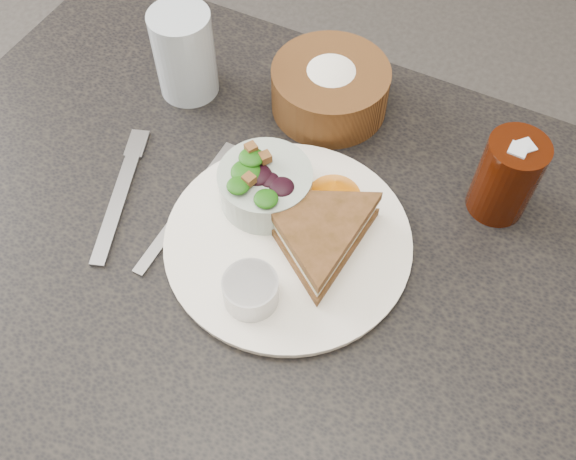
# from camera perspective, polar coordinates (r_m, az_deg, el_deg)

# --- Properties ---
(floor) EXTENTS (6.00, 6.00, 0.00)m
(floor) POSITION_cam_1_polar(r_m,az_deg,el_deg) (1.43, -0.54, -17.69)
(floor) COLOR #413E3C
(floor) RESTS_ON ground
(dining_table) EXTENTS (1.00, 0.70, 0.75)m
(dining_table) POSITION_cam_1_polar(r_m,az_deg,el_deg) (1.08, -0.70, -12.30)
(dining_table) COLOR black
(dining_table) RESTS_ON floor
(dinner_plate) EXTENTS (0.28, 0.28, 0.01)m
(dinner_plate) POSITION_cam_1_polar(r_m,az_deg,el_deg) (0.74, 0.00, -1.02)
(dinner_plate) COLOR white
(dinner_plate) RESTS_ON dining_table
(sandwich) EXTENTS (0.23, 0.23, 0.04)m
(sandwich) POSITION_cam_1_polar(r_m,az_deg,el_deg) (0.71, 2.69, -0.20)
(sandwich) COLOR brown
(sandwich) RESTS_ON dinner_plate
(salad_bowl) EXTENTS (0.11, 0.11, 0.06)m
(salad_bowl) POSITION_cam_1_polar(r_m,az_deg,el_deg) (0.74, -2.04, 4.35)
(salad_bowl) COLOR #9CADA3
(salad_bowl) RESTS_ON dinner_plate
(dressing_ramekin) EXTENTS (0.08, 0.08, 0.04)m
(dressing_ramekin) POSITION_cam_1_polar(r_m,az_deg,el_deg) (0.68, -3.34, -5.39)
(dressing_ramekin) COLOR #A2A3A4
(dressing_ramekin) RESTS_ON dinner_plate
(orange_wedge) EXTENTS (0.09, 0.09, 0.03)m
(orange_wedge) POSITION_cam_1_polar(r_m,az_deg,el_deg) (0.76, 4.19, 3.69)
(orange_wedge) COLOR orange
(orange_wedge) RESTS_ON dinner_plate
(fork) EXTENTS (0.08, 0.18, 0.00)m
(fork) POSITION_cam_1_polar(r_m,az_deg,el_deg) (0.80, -14.86, 2.50)
(fork) COLOR gray
(fork) RESTS_ON dining_table
(knife) EXTENTS (0.01, 0.21, 0.00)m
(knife) POSITION_cam_1_polar(r_m,az_deg,el_deg) (0.78, -8.93, 2.19)
(knife) COLOR gray
(knife) RESTS_ON dining_table
(bread_basket) EXTENTS (0.19, 0.19, 0.09)m
(bread_basket) POSITION_cam_1_polar(r_m,az_deg,el_deg) (0.85, 3.79, 12.96)
(bread_basket) COLOR brown
(bread_basket) RESTS_ON dining_table
(cola_glass) EXTENTS (0.07, 0.07, 0.12)m
(cola_glass) POSITION_cam_1_polar(r_m,az_deg,el_deg) (0.77, 18.99, 4.76)
(cola_glass) COLOR black
(cola_glass) RESTS_ON dining_table
(water_glass) EXTENTS (0.10, 0.10, 0.12)m
(water_glass) POSITION_cam_1_polar(r_m,az_deg,el_deg) (0.87, -9.19, 15.22)
(water_glass) COLOR #AAB9C8
(water_glass) RESTS_ON dining_table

